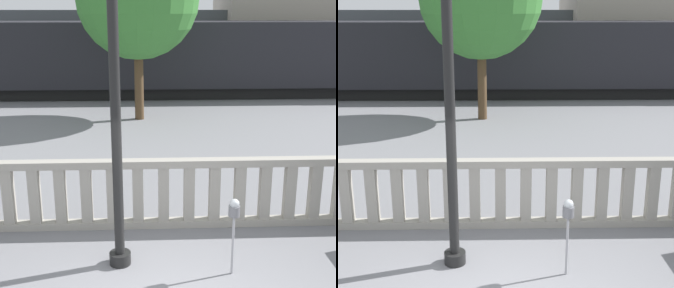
% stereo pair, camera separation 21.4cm
% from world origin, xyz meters
% --- Properties ---
extents(balustrade, '(16.40, 0.24, 1.35)m').
position_xyz_m(balustrade, '(0.00, 2.84, 0.68)').
color(balustrade, '#9E998E').
rests_on(balustrade, ground).
extents(lamppost, '(0.44, 0.44, 6.06)m').
position_xyz_m(lamppost, '(-0.77, 1.50, 3.61)').
color(lamppost, black).
rests_on(lamppost, ground).
extents(parking_meter, '(0.18, 0.18, 1.28)m').
position_xyz_m(parking_meter, '(1.02, 1.12, 1.03)').
color(parking_meter, '#99999E').
rests_on(parking_meter, ground).
extents(train_near, '(26.92, 3.06, 4.08)m').
position_xyz_m(train_near, '(0.71, 16.99, 1.83)').
color(train_near, black).
rests_on(train_near, ground).
extents(train_far, '(27.73, 2.72, 4.58)m').
position_xyz_m(train_far, '(4.46, 22.94, 2.07)').
color(train_far, black).
rests_on(train_far, ground).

